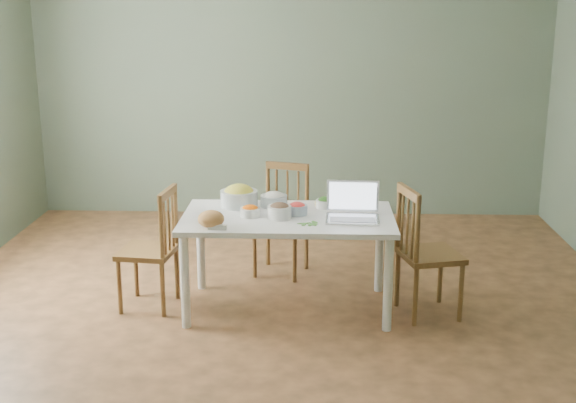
{
  "coord_description": "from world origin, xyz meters",
  "views": [
    {
      "loc": [
        0.24,
        -4.83,
        2.1
      ],
      "look_at": [
        0.06,
        0.06,
        0.78
      ],
      "focal_mm": 46.76,
      "sensor_mm": 36.0,
      "label": 1
    }
  ],
  "objects_px": {
    "chair_right": "(430,252)",
    "bread_boule": "(211,219)",
    "chair_far": "(281,221)",
    "dining_table": "(288,262)",
    "bowl_squash": "(239,196)",
    "chair_left": "(147,248)",
    "laptop": "(353,203)"
  },
  "relations": [
    {
      "from": "chair_right",
      "to": "bread_boule",
      "type": "height_order",
      "value": "chair_right"
    },
    {
      "from": "bowl_squash",
      "to": "bread_boule",
      "type": "bearing_deg",
      "value": -104.09
    },
    {
      "from": "chair_right",
      "to": "bread_boule",
      "type": "distance_m",
      "value": 1.5
    },
    {
      "from": "bowl_squash",
      "to": "laptop",
      "type": "xyz_separation_m",
      "value": [
        0.79,
        -0.33,
        0.05
      ]
    },
    {
      "from": "dining_table",
      "to": "laptop",
      "type": "distance_m",
      "value": 0.64
    },
    {
      "from": "dining_table",
      "to": "chair_far",
      "type": "bearing_deg",
      "value": 96.76
    },
    {
      "from": "chair_far",
      "to": "bread_boule",
      "type": "height_order",
      "value": "chair_far"
    },
    {
      "from": "dining_table",
      "to": "chair_left",
      "type": "bearing_deg",
      "value": -179.87
    },
    {
      "from": "dining_table",
      "to": "bread_boule",
      "type": "distance_m",
      "value": 0.69
    },
    {
      "from": "bread_boule",
      "to": "laptop",
      "type": "bearing_deg",
      "value": 11.61
    },
    {
      "from": "dining_table",
      "to": "chair_far",
      "type": "distance_m",
      "value": 0.7
    },
    {
      "from": "chair_far",
      "to": "chair_right",
      "type": "bearing_deg",
      "value": -19.66
    },
    {
      "from": "bread_boule",
      "to": "bowl_squash",
      "type": "height_order",
      "value": "bowl_squash"
    },
    {
      "from": "dining_table",
      "to": "laptop",
      "type": "bearing_deg",
      "value": -12.62
    },
    {
      "from": "laptop",
      "to": "dining_table",
      "type": "bearing_deg",
      "value": 169.77
    },
    {
      "from": "chair_far",
      "to": "chair_right",
      "type": "xyz_separation_m",
      "value": [
        1.05,
        -0.76,
        0.02
      ]
    },
    {
      "from": "chair_right",
      "to": "bread_boule",
      "type": "relative_size",
      "value": 5.23
    },
    {
      "from": "dining_table",
      "to": "chair_right",
      "type": "xyz_separation_m",
      "value": [
        0.97,
        -0.06,
        0.11
      ]
    },
    {
      "from": "laptop",
      "to": "bread_boule",
      "type": "bearing_deg",
      "value": -166.0
    },
    {
      "from": "bread_boule",
      "to": "laptop",
      "type": "distance_m",
      "value": 0.94
    },
    {
      "from": "chair_left",
      "to": "laptop",
      "type": "bearing_deg",
      "value": 92.96
    },
    {
      "from": "chair_right",
      "to": "bowl_squash",
      "type": "relative_size",
      "value": 3.4
    },
    {
      "from": "dining_table",
      "to": "bowl_squash",
      "type": "bearing_deg",
      "value": 147.23
    },
    {
      "from": "chair_left",
      "to": "dining_table",
      "type": "bearing_deg",
      "value": 96.93
    },
    {
      "from": "bread_boule",
      "to": "chair_left",
      "type": "bearing_deg",
      "value": 150.0
    },
    {
      "from": "laptop",
      "to": "bowl_squash",
      "type": "bearing_deg",
      "value": 159.93
    },
    {
      "from": "bread_boule",
      "to": "chair_far",
      "type": "bearing_deg",
      "value": 67.55
    },
    {
      "from": "dining_table",
      "to": "bowl_squash",
      "type": "xyz_separation_m",
      "value": [
        -0.36,
        0.23,
        0.41
      ]
    },
    {
      "from": "chair_far",
      "to": "laptop",
      "type": "xyz_separation_m",
      "value": [
        0.52,
        -0.79,
        0.37
      ]
    },
    {
      "from": "chair_left",
      "to": "chair_right",
      "type": "height_order",
      "value": "chair_right"
    },
    {
      "from": "laptop",
      "to": "chair_left",
      "type": "bearing_deg",
      "value": 178.54
    },
    {
      "from": "dining_table",
      "to": "bowl_squash",
      "type": "relative_size",
      "value": 5.45
    }
  ]
}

